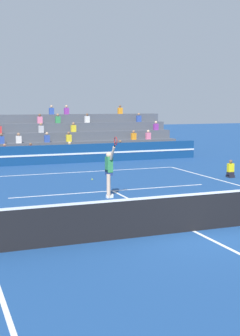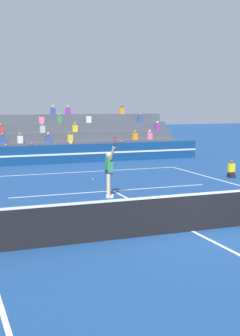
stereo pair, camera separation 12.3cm
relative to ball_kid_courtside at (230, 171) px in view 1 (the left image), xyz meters
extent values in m
plane|color=navy|center=(-6.42, -7.64, -0.33)|extent=(120.00, 120.00, 0.00)
cube|color=white|center=(-6.42, 4.26, -0.33)|extent=(11.00, 0.10, 0.01)
cube|color=white|center=(-6.42, -1.21, -0.33)|extent=(8.25, 0.10, 0.01)
cube|color=white|center=(-6.42, -7.64, -0.33)|extent=(0.10, 12.85, 0.01)
cube|color=black|center=(-6.42, -7.64, 0.17)|extent=(11.90, 0.02, 1.00)
cube|color=white|center=(-6.42, -7.64, 0.70)|extent=(11.90, 0.04, 0.06)
cube|color=navy|center=(-6.42, 8.00, 0.22)|extent=(18.00, 0.24, 1.10)
cube|color=white|center=(-6.42, 7.87, 0.22)|extent=(18.00, 0.02, 0.10)
cube|color=#4C515B|center=(-6.42, 9.27, -0.06)|extent=(17.38, 0.95, 0.55)
cube|color=#2D4CA5|center=(-2.07, 9.10, 0.44)|extent=(0.32, 0.22, 0.44)
sphere|color=brown|center=(-2.07, 9.10, 0.76)|extent=(0.18, 0.18, 0.18)
cube|color=yellow|center=(-5.40, 9.10, 0.44)|extent=(0.32, 0.22, 0.44)
sphere|color=beige|center=(-5.40, 9.10, 0.76)|extent=(0.18, 0.18, 0.18)
cube|color=pink|center=(-7.78, 9.10, 0.44)|extent=(0.32, 0.22, 0.44)
sphere|color=brown|center=(-7.78, 9.10, 0.76)|extent=(0.18, 0.18, 0.18)
cube|color=purple|center=(-9.28, 9.10, 0.44)|extent=(0.32, 0.22, 0.44)
sphere|color=#9E7051|center=(-9.28, 9.10, 0.76)|extent=(0.18, 0.18, 0.18)
cube|color=#4C515B|center=(-6.42, 10.22, 0.22)|extent=(17.38, 0.95, 1.10)
cube|color=yellow|center=(-5.19, 10.05, 0.99)|extent=(0.32, 0.22, 0.44)
sphere|color=brown|center=(-5.19, 10.05, 1.31)|extent=(0.18, 0.18, 0.18)
cube|color=pink|center=(0.31, 10.05, 0.99)|extent=(0.32, 0.22, 0.44)
sphere|color=beige|center=(0.31, 10.05, 1.31)|extent=(0.18, 0.18, 0.18)
cube|color=#2D4CA5|center=(-6.58, 10.05, 0.99)|extent=(0.32, 0.22, 0.44)
sphere|color=tan|center=(-6.58, 10.05, 1.31)|extent=(0.18, 0.18, 0.18)
cube|color=orange|center=(-0.75, 10.05, 0.99)|extent=(0.32, 0.22, 0.44)
sphere|color=#9E7051|center=(-0.75, 10.05, 1.31)|extent=(0.18, 0.18, 0.18)
cube|color=#2D4CA5|center=(-9.34, 10.05, 0.99)|extent=(0.32, 0.22, 0.44)
sphere|color=brown|center=(-9.34, 10.05, 1.31)|extent=(0.18, 0.18, 0.18)
cube|color=silver|center=(-8.32, 10.05, 0.99)|extent=(0.32, 0.22, 0.44)
sphere|color=#9E7051|center=(-8.32, 10.05, 1.31)|extent=(0.18, 0.18, 0.18)
cube|color=#4C515B|center=(-6.42, 11.17, 0.49)|extent=(17.38, 0.95, 1.65)
cube|color=yellow|center=(-4.61, 11.00, 1.54)|extent=(0.32, 0.22, 0.44)
sphere|color=#9E7051|center=(-4.61, 11.00, 1.86)|extent=(0.18, 0.18, 0.18)
cube|color=#B2B2B7|center=(-6.74, 11.00, 1.54)|extent=(0.32, 0.22, 0.44)
sphere|color=#9E7051|center=(-6.74, 11.00, 1.86)|extent=(0.18, 0.18, 0.18)
cube|color=purple|center=(1.33, 11.00, 1.54)|extent=(0.32, 0.22, 0.44)
sphere|color=beige|center=(1.33, 11.00, 1.86)|extent=(0.18, 0.18, 0.18)
cube|color=#4C515B|center=(-6.42, 12.12, 0.77)|extent=(17.38, 0.95, 2.20)
cube|color=pink|center=(-6.61, 11.95, 2.09)|extent=(0.32, 0.22, 0.44)
sphere|color=brown|center=(-6.61, 11.95, 2.41)|extent=(0.18, 0.18, 0.18)
cube|color=#2D4CA5|center=(0.44, 11.95, 2.09)|extent=(0.32, 0.22, 0.44)
sphere|color=#9E7051|center=(0.44, 11.95, 2.41)|extent=(0.18, 0.18, 0.18)
cube|color=#338C4C|center=(-5.41, 11.95, 2.09)|extent=(0.32, 0.22, 0.44)
sphere|color=#9E7051|center=(-5.41, 11.95, 2.41)|extent=(0.18, 0.18, 0.18)
cube|color=silver|center=(-3.38, 11.95, 2.09)|extent=(0.32, 0.22, 0.44)
sphere|color=brown|center=(-3.38, 11.95, 2.41)|extent=(0.18, 0.18, 0.18)
cube|color=#4C515B|center=(-6.42, 13.07, 1.04)|extent=(17.38, 0.95, 2.75)
cube|color=#2D4CA5|center=(-5.60, 12.90, 2.64)|extent=(0.32, 0.22, 0.44)
sphere|color=tan|center=(-5.60, 12.90, 2.96)|extent=(0.18, 0.18, 0.18)
cube|color=purple|center=(-4.56, 12.90, 2.64)|extent=(0.32, 0.22, 0.44)
sphere|color=tan|center=(-4.56, 12.90, 2.96)|extent=(0.18, 0.18, 0.18)
cube|color=orange|center=(-0.60, 12.90, 2.64)|extent=(0.32, 0.22, 0.44)
sphere|color=brown|center=(-0.60, 12.90, 2.96)|extent=(0.18, 0.18, 0.18)
cube|color=black|center=(0.00, 0.00, -0.27)|extent=(0.28, 0.36, 0.12)
cube|color=black|center=(0.00, 0.00, -0.15)|extent=(0.28, 0.24, 0.18)
cube|color=yellow|center=(0.00, 0.00, 0.14)|extent=(0.30, 0.18, 0.40)
sphere|color=brown|center=(0.00, 0.00, 0.43)|extent=(0.17, 0.17, 0.17)
cylinder|color=beige|center=(-6.97, -2.28, 0.12)|extent=(0.14, 0.14, 0.90)
cylinder|color=beige|center=(-7.06, -2.50, 0.12)|extent=(0.14, 0.14, 0.90)
cube|color=navy|center=(-6.99, -2.38, 0.61)|extent=(0.21, 0.32, 0.20)
cube|color=#338C4C|center=(-6.99, -2.38, 0.91)|extent=(0.21, 0.36, 0.56)
sphere|color=beige|center=(-6.99, -2.38, 1.27)|extent=(0.22, 0.22, 0.22)
cube|color=white|center=(-6.93, -2.28, -0.29)|extent=(0.26, 0.13, 0.09)
cube|color=white|center=(-7.02, -2.50, -0.29)|extent=(0.26, 0.13, 0.09)
cylinder|color=beige|center=(-6.99, -2.14, 0.85)|extent=(0.09, 0.09, 0.56)
cylinder|color=beige|center=(-7.00, -2.78, 1.37)|extent=(0.10, 0.43, 0.53)
cylinder|color=black|center=(-7.01, -3.02, 1.69)|extent=(0.04, 0.16, 0.20)
torus|color=#B21E1E|center=(-7.01, -3.13, 1.83)|extent=(0.04, 0.43, 0.43)
sphere|color=#C6DB33|center=(-6.36, 1.63, -0.30)|extent=(0.07, 0.07, 0.07)
camera|label=1|loc=(-12.84, -18.54, 3.14)|focal=50.00mm
camera|label=2|loc=(-12.72, -18.59, 3.14)|focal=50.00mm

